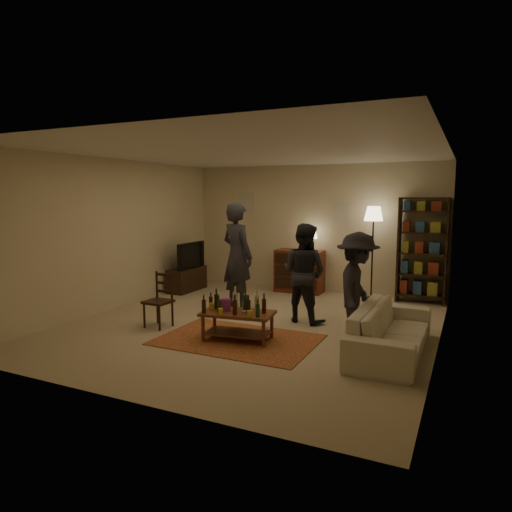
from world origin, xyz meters
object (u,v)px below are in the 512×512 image
Objects in this scene: dining_chair at (160,298)px; bookshelf at (422,249)px; person_by_sofa at (357,289)px; sofa at (391,330)px; person_left at (237,256)px; floor_lamp at (373,220)px; dresser at (300,270)px; person_right at (304,273)px; coffee_table at (237,314)px; tv_stand at (187,273)px.

dining_chair is 4.97m from bookshelf.
sofa is at bearing -114.10° from person_by_sofa.
sofa is 1.08× the size of person_left.
floor_lamp reaches higher than dining_chair.
dining_chair is 1.72m from person_left.
sofa is at bearing 178.86° from person_left.
person_left reaches higher than floor_lamp.
person_right is at bearing -68.48° from dresser.
floor_lamp is at bearing 15.77° from sofa.
sofa is 0.71m from person_by_sofa.
dresser reaches higher than dining_chair.
coffee_table is at bearing 81.58° from person_right.
bookshelf reaches higher than coffee_table.
person_by_sofa is (4.14, -2.02, 0.39)m from tv_stand.
person_left reaches higher than dining_chair.
floor_lamp is at bearing -171.85° from bookshelf.
sofa is at bearing -25.34° from tv_stand.
bookshelf reaches higher than floor_lamp.
person_right is (1.38, -0.31, -0.16)m from person_left.
coffee_table is 0.56× the size of person_left.
person_by_sofa is at bearing -100.31° from bookshelf.
person_right is 1.03× the size of person_by_sofa.
floor_lamp reaches higher than coffee_table.
dining_chair is 0.54× the size of person_right.
bookshelf is at bearing -112.47° from person_right.
sofa is (2.39, -3.11, -0.17)m from dresser.
bookshelf reaches higher than dresser.
coffee_table is 0.58× the size of floor_lamp.
sofa is 1.30× the size of person_right.
floor_lamp is 1.19× the size of person_by_sofa.
tv_stand is 0.55× the size of person_left.
person_right is at bearing 36.47° from dining_chair.
bookshelf is 1.05× the size of person_left.
person_by_sofa is at bearing 156.40° from person_right.
sofa is 1.34× the size of person_by_sofa.
dresser is 0.71× the size of person_left.
person_left is (0.55, 1.55, 0.51)m from dining_chair.
coffee_table is 0.69× the size of person_by_sofa.
coffee_table is 1.01× the size of tv_stand.
dining_chair is 0.43× the size of bookshelf.
person_right is at bearing 68.65° from coffee_table.
person_left reaches higher than person_right.
floor_lamp reaches higher than person_by_sofa.
coffee_table is 0.53× the size of bookshelf.
floor_lamp is (1.53, -0.06, 1.10)m from dresser.
dresser is at bearing 177.63° from floor_lamp.
dresser is 0.74× the size of floor_lamp.
dresser reaches higher than tv_stand.
coffee_table is 0.79× the size of dresser.
tv_stand is (-2.58, 2.59, 0.01)m from coffee_table.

